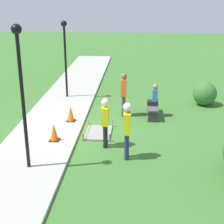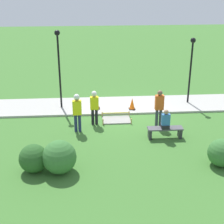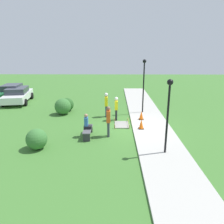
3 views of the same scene
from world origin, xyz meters
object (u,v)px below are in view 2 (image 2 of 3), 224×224
Objects in this scene: traffic_cone_far_patch at (97,103)px; bystander_in_orange_shirt at (159,106)px; lamppost_near at (59,58)px; traffic_cone_near_patch at (132,104)px; worker_assistant at (77,109)px; lamppost_far at (191,60)px; park_bench at (165,131)px; person_seated_on_bench at (165,121)px; worker_supervisor at (94,105)px.

traffic_cone_far_patch is 0.35× the size of bystander_in_orange_shirt.
bystander_in_orange_shirt is 0.44× the size of lamppost_near.
worker_assistant reaches higher than traffic_cone_near_patch.
traffic_cone_near_patch is 3.90m from lamppost_far.
worker_assistant reaches higher than traffic_cone_far_patch.
bystander_in_orange_shirt reaches higher than park_bench.
person_seated_on_bench is 6.41m from lamppost_near.
worker_assistant is (3.85, -0.99, 0.25)m from person_seated_on_bench.
worker_supervisor is at bearing -8.93° from bystander_in_orange_shirt.
person_seated_on_bench is at bearing 66.60° from park_bench.
worker_assistant reaches higher than bystander_in_orange_shirt.
traffic_cone_near_patch is at bearing -140.70° from worker_assistant.
bystander_in_orange_shirt reaches higher than person_seated_on_bench.
worker_supervisor is 1.09m from worker_assistant.
traffic_cone_near_patch is 0.15× the size of lamppost_near.
lamppost_far is at bearing -166.16° from traffic_cone_near_patch.
traffic_cone_far_patch reaches higher than traffic_cone_near_patch.
lamppost_near is at bearing -50.53° from worker_supervisor.
lamppost_far is at bearing -128.07° from bystander_in_orange_shirt.
worker_assistant is 0.45× the size of lamppost_near.
bystander_in_orange_shirt is at bearing 151.53° from lamppost_near.
person_seated_on_bench is 3.98m from worker_assistant.
park_bench is at bearing -113.40° from person_seated_on_bench.
traffic_cone_near_patch reaches higher than park_bench.
park_bench is 4.05m from worker_assistant.
lamppost_far is (-2.21, -2.82, 1.43)m from bystander_in_orange_shirt.
traffic_cone_far_patch is 4.57m from person_seated_on_bench.
worker_assistant is at bearing -13.59° from park_bench.
park_bench is (-2.93, 3.45, -0.07)m from traffic_cone_far_patch.
lamppost_far reaches higher than traffic_cone_far_patch.
worker_supervisor is at bearing 129.47° from lamppost_near.
worker_supervisor is (2.01, 1.56, 0.60)m from traffic_cone_near_patch.
bystander_in_orange_shirt is (0.04, -1.25, 0.19)m from person_seated_on_bench.
lamppost_near reaches higher than park_bench.
traffic_cone_far_patch is 0.34× the size of worker_assistant.
lamppost_near is at bearing -8.21° from traffic_cone_near_patch.
worker_assistant is (2.81, 2.30, 0.70)m from traffic_cone_near_patch.
worker_supervisor reaches higher than traffic_cone_far_patch.
person_seated_on_bench is at bearing 165.63° from worker_assistant.
park_bench is 3.56m from worker_supervisor.
traffic_cone_near_patch is at bearing 171.79° from lamppost_near.
bystander_in_orange_shirt is at bearing -176.02° from worker_assistant.
lamppost_near is 6.97m from lamppost_far.
worker_supervisor is 0.48× the size of lamppost_far.
traffic_cone_far_patch is at bearing -50.32° from person_seated_on_bench.
traffic_cone_near_patch is 3.47m from person_seated_on_bench.
traffic_cone_near_patch is 3.40m from park_bench.
bystander_in_orange_shirt is 5.66m from lamppost_near.
lamppost_near is (1.73, -2.10, 1.76)m from worker_supervisor.
traffic_cone_near_patch is 0.98× the size of traffic_cone_far_patch.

